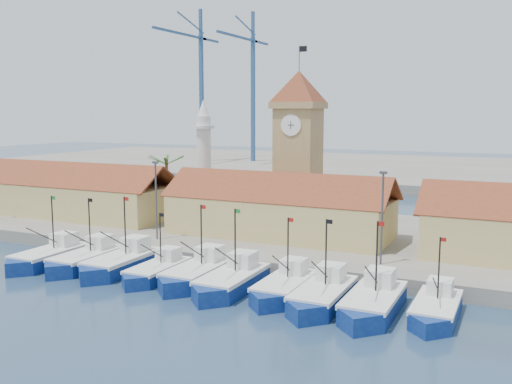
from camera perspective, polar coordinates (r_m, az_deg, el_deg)
The scene contains 21 objects.
ground at distance 51.54m, azimuth -6.50°, elevation -10.22°, with size 400.00×400.00×0.00m, color navy.
quay at distance 72.13m, azimuth 3.59°, elevation -4.29°, with size 140.00×32.00×1.50m, color gray.
terminal at distance 154.48m, azimuth 15.48°, elevation 2.10°, with size 240.00×80.00×2.00m, color gray.
boat_0 at distance 64.54m, azimuth -20.10°, elevation -6.19°, with size 3.73×10.21×7.72m.
boat_1 at distance 62.13m, azimuth -16.75°, elevation -6.59°, with size 3.69×10.11×7.65m.
boat_2 at distance 59.66m, azimuth -13.43°, elevation -7.03°, with size 3.88×10.62×8.04m.
boat_3 at distance 56.53m, azimuth -9.94°, elevation -7.90°, with size 3.27×8.94×6.77m.
boat_4 at distance 54.77m, azimuth -5.95°, elevation -8.23°, with size 3.77×10.33×7.81m.
boat_5 at distance 52.13m, azimuth -2.57°, elevation -9.03°, with size 3.79×10.38×7.86m.
boat_6 at distance 50.63m, azimuth 2.80°, elevation -9.61°, with size 3.53×9.68×7.32m.
boat_7 at distance 48.53m, azimuth 6.59°, elevation -10.40°, with size 3.70×10.13×7.67m.
boat_8 at distance 47.38m, azimuth 11.57°, elevation -10.95°, with size 3.79×10.38×7.86m.
boat_9 at distance 47.54m, azimuth 17.52°, elevation -11.24°, with size 3.27×8.95×6.77m.
hall_left at distance 85.38m, azimuth -17.83°, elevation -0.53°, with size 31.20×10.13×7.61m.
hall_center at distance 67.86m, azimuth 2.36°, elevation -2.27°, with size 27.04×10.13×7.61m.
clock_tower at distance 72.46m, azimuth 4.25°, elevation 4.72°, with size 5.80×5.80×22.70m.
minaret at distance 80.94m, azimuth -5.22°, elevation 3.47°, with size 3.00×3.00×16.30m.
palm_tree at distance 82.27m, azimuth -8.90°, elevation 1.04°, with size 5.60×5.03×8.39m.
lamp_posts at distance 60.04m, azimuth -0.16°, elevation -1.20°, with size 80.70×0.25×9.03m.
crane_blue_far at distance 165.89m, azimuth -5.76°, elevation 11.33°, with size 1.00×33.20×42.92m.
crane_blue_near at distance 164.98m, azimuth -0.48°, elevation 11.18°, with size 1.00×30.85×42.18m.
Camera 1 is at (25.94, -41.54, 16.05)m, focal length 40.00 mm.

